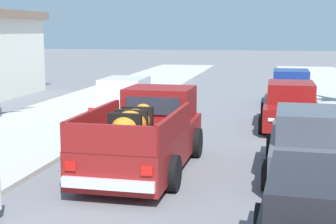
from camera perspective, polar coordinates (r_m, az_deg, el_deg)
sidewalk_left at (r=18.00m, az=-13.57°, el=-1.35°), size 4.81×60.00×0.12m
curb_left at (r=17.60m, az=-10.61°, el=-1.52°), size 0.16×60.00×0.10m
curb_right at (r=16.42m, az=17.82°, el=-2.59°), size 0.16×60.00×0.10m
pickup_truck at (r=12.04m, az=-2.51°, el=-2.63°), size 2.28×5.24×1.80m
car_left_near at (r=18.96m, az=-4.83°, el=1.39°), size 2.11×4.30×1.54m
car_right_mid at (r=17.68m, az=13.62°, el=0.60°), size 2.03×4.26×1.54m
car_left_far at (r=11.90m, az=15.74°, el=-3.61°), size 2.10×4.29×1.54m
car_right_far at (r=23.13m, az=13.65°, el=2.58°), size 2.05×4.27×1.54m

